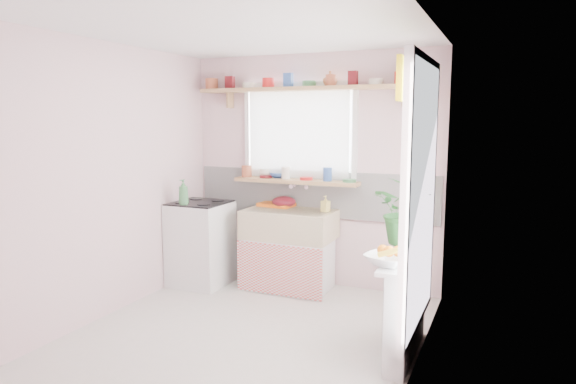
% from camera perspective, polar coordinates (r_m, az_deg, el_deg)
% --- Properties ---
extents(room, '(3.20, 3.20, 3.20)m').
position_cam_1_polar(room, '(4.67, 7.16, 2.67)').
color(room, silver).
rests_on(room, ground).
extents(sink_unit, '(0.95, 0.65, 1.11)m').
position_cam_1_polar(sink_unit, '(5.51, 0.11, -6.35)').
color(sink_unit, white).
rests_on(sink_unit, ground).
extents(cooker, '(0.58, 0.58, 0.93)m').
position_cam_1_polar(cooker, '(5.73, -9.66, -5.59)').
color(cooker, white).
rests_on(cooker, ground).
extents(radiator_ledge, '(0.22, 0.95, 0.78)m').
position_cam_1_polar(radiator_ledge, '(4.11, 12.99, -12.19)').
color(radiator_ledge, white).
rests_on(radiator_ledge, ground).
extents(windowsill, '(1.40, 0.22, 0.04)m').
position_cam_1_polar(windowsill, '(5.54, 0.88, 1.20)').
color(windowsill, tan).
rests_on(windowsill, room).
extents(pine_shelf, '(2.52, 0.24, 0.04)m').
position_cam_1_polar(pine_shelf, '(5.45, 2.35, 11.40)').
color(pine_shelf, tan).
rests_on(pine_shelf, room).
extents(shelf_crockery, '(2.47, 0.11, 0.12)m').
position_cam_1_polar(shelf_crockery, '(5.45, 2.35, 12.19)').
color(shelf_crockery, '#A55133').
rests_on(shelf_crockery, pine_shelf).
extents(sill_crockery, '(1.35, 0.11, 0.12)m').
position_cam_1_polar(sill_crockery, '(5.55, 0.41, 1.98)').
color(sill_crockery, '#A55133').
rests_on(sill_crockery, windowsill).
extents(dish_tray, '(0.41, 0.33, 0.04)m').
position_cam_1_polar(dish_tray, '(5.69, -1.17, -1.37)').
color(dish_tray, orange).
rests_on(dish_tray, sink_unit).
extents(colander, '(0.35, 0.35, 0.12)m').
position_cam_1_polar(colander, '(5.60, -0.47, -1.09)').
color(colander, '#5D0F1A').
rests_on(colander, sink_unit).
extents(jade_plant, '(0.64, 0.61, 0.57)m').
position_cam_1_polar(jade_plant, '(4.33, 13.10, -2.05)').
color(jade_plant, '#245A25').
rests_on(jade_plant, radiator_ledge).
extents(fruit_bowl, '(0.41, 0.41, 0.08)m').
position_cam_1_polar(fruit_bowl, '(3.76, 11.13, -7.38)').
color(fruit_bowl, white).
rests_on(fruit_bowl, radiator_ledge).
extents(herb_pot, '(0.11, 0.08, 0.19)m').
position_cam_1_polar(herb_pot, '(3.81, 13.24, -6.33)').
color(herb_pot, '#305A24').
rests_on(herb_pot, radiator_ledge).
extents(soap_bottle_sink, '(0.09, 0.10, 0.17)m').
position_cam_1_polar(soap_bottle_sink, '(5.35, 4.19, -1.30)').
color(soap_bottle_sink, '#D6C65F').
rests_on(soap_bottle_sink, sink_unit).
extents(sill_cup, '(0.13, 0.13, 0.09)m').
position_cam_1_polar(sill_cup, '(5.75, -2.55, 2.12)').
color(sill_cup, beige).
rests_on(sill_cup, windowsill).
extents(sill_bowl, '(0.22, 0.22, 0.06)m').
position_cam_1_polar(sill_bowl, '(5.69, -1.07, 1.88)').
color(sill_bowl, '#3256A2').
rests_on(sill_bowl, windowsill).
extents(shelf_vase, '(0.17, 0.17, 0.16)m').
position_cam_1_polar(shelf_vase, '(5.44, 4.70, 12.42)').
color(shelf_vase, '#B26637').
rests_on(shelf_vase, pine_shelf).
extents(cooker_bottle, '(0.12, 0.12, 0.27)m').
position_cam_1_polar(cooker_bottle, '(5.47, -11.55, -0.01)').
color(cooker_bottle, '#44884F').
rests_on(cooker_bottle, cooker).
extents(fruit, '(0.20, 0.14, 0.10)m').
position_cam_1_polar(fruit, '(3.75, 11.27, -6.46)').
color(fruit, orange).
rests_on(fruit, fruit_bowl).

